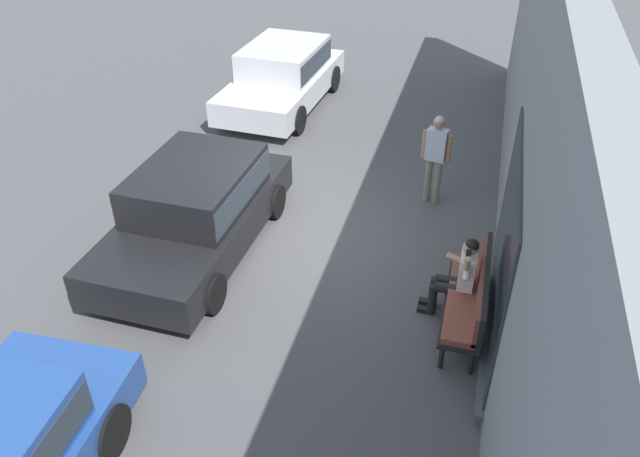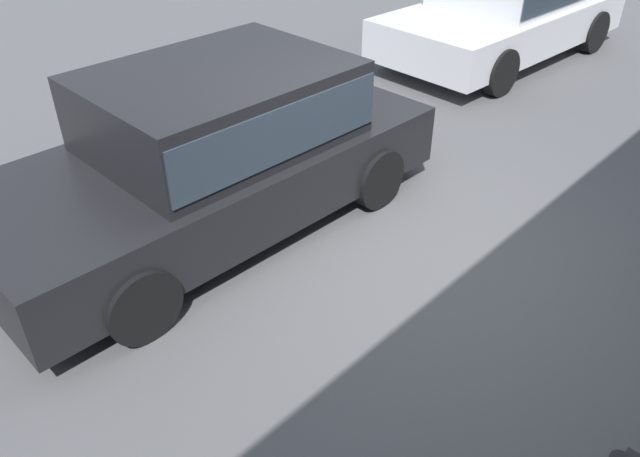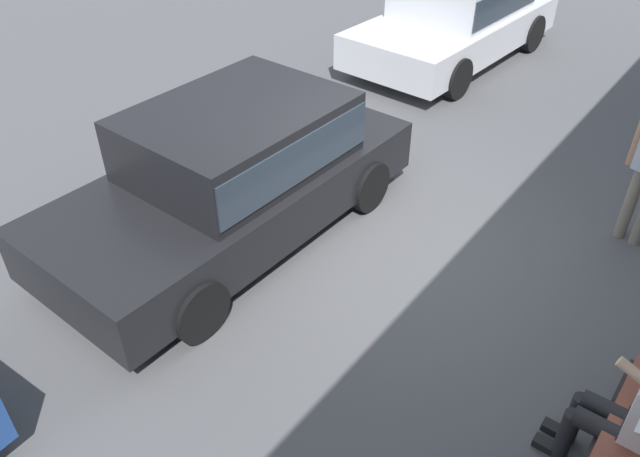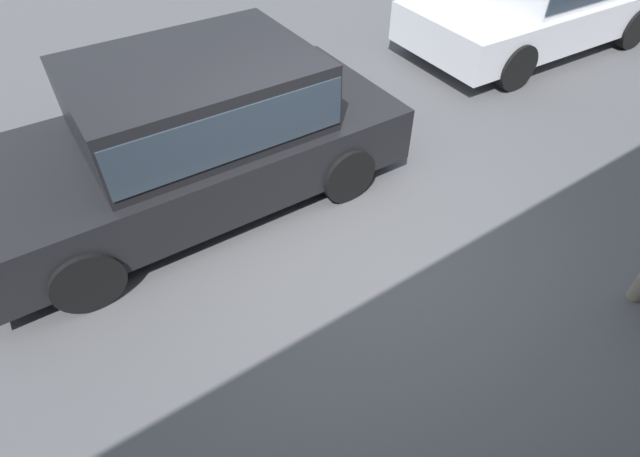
{
  "view_description": "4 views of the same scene",
  "coord_description": "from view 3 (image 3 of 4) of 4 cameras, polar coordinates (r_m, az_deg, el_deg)",
  "views": [
    {
      "loc": [
        8.47,
        2.6,
        6.23
      ],
      "look_at": [
        1.06,
        0.57,
        0.96
      ],
      "focal_mm": 35.0,
      "sensor_mm": 36.0,
      "label": 1
    },
    {
      "loc": [
        3.77,
        2.6,
        3.36
      ],
      "look_at": [
        1.28,
        0.22,
        1.0
      ],
      "focal_mm": 35.0,
      "sensor_mm": 36.0,
      "label": 2
    },
    {
      "loc": [
        4.73,
        2.6,
        4.28
      ],
      "look_at": [
        1.5,
        0.12,
        1.23
      ],
      "focal_mm": 35.0,
      "sensor_mm": 36.0,
      "label": 3
    },
    {
      "loc": [
        2.1,
        2.6,
        3.49
      ],
      "look_at": [
        0.69,
        0.54,
        1.11
      ],
      "focal_mm": 28.0,
      "sensor_mm": 36.0,
      "label": 4
    }
  ],
  "objects": [
    {
      "name": "parked_car_near",
      "position": [
        11.64,
        12.46,
        18.67
      ],
      "size": [
        4.39,
        2.15,
        1.48
      ],
      "color": "silver",
      "rests_on": "ground_plane"
    },
    {
      "name": "parked_car_mid",
      "position": [
        6.76,
        -7.8,
        5.51
      ],
      "size": [
        4.32,
        2.06,
        1.49
      ],
      "color": "black",
      "rests_on": "ground_plane"
    },
    {
      "name": "ground_plane",
      "position": [
        6.89,
        6.79,
        -1.89
      ],
      "size": [
        60.0,
        60.0,
        0.0
      ],
      "primitive_type": "plane",
      "color": "#4C4C4F"
    },
    {
      "name": "person_on_phone",
      "position": [
        4.96,
        26.58,
        -14.69
      ],
      "size": [
        0.73,
        0.74,
        1.34
      ],
      "color": "black",
      "rests_on": "ground_plane"
    }
  ]
}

